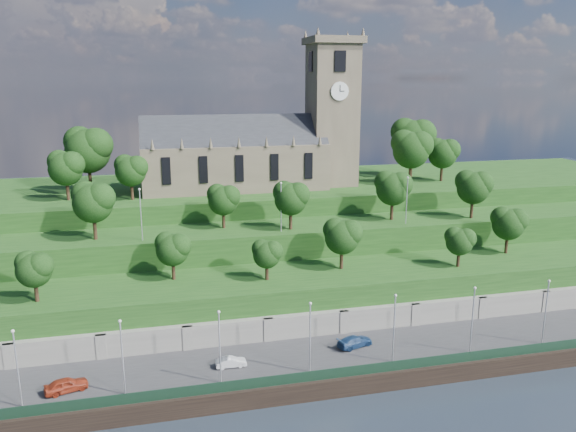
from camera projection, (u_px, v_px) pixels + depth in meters
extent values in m
plane|color=black|center=(333.00, 398.00, 61.68)|extent=(320.00, 320.00, 0.00)
cube|color=#2D2D30|center=(318.00, 363.00, 67.11)|extent=(160.00, 12.00, 2.00)
cube|color=black|center=(333.00, 389.00, 61.37)|extent=(160.00, 0.50, 2.20)
cube|color=#153020|center=(332.00, 374.00, 61.62)|extent=(160.00, 0.10, 1.20)
cube|color=slate|center=(305.00, 330.00, 72.42)|extent=(160.00, 2.00, 5.00)
cube|color=slate|center=(10.00, 364.00, 63.83)|extent=(1.20, 0.60, 5.00)
cube|color=slate|center=(102.00, 355.00, 66.07)|extent=(1.20, 0.60, 5.00)
cube|color=slate|center=(188.00, 345.00, 68.31)|extent=(1.20, 0.60, 5.00)
cube|color=slate|center=(268.00, 337.00, 70.55)|extent=(1.20, 0.60, 5.00)
cube|color=slate|center=(344.00, 329.00, 72.78)|extent=(1.20, 0.60, 5.00)
cube|color=slate|center=(415.00, 322.00, 75.02)|extent=(1.20, 0.60, 5.00)
cube|color=slate|center=(482.00, 315.00, 77.26)|extent=(1.20, 0.60, 5.00)
cube|color=slate|center=(545.00, 308.00, 79.50)|extent=(1.20, 0.60, 5.00)
cube|color=#1A3F15|center=(294.00, 302.00, 77.73)|extent=(160.00, 12.00, 8.00)
cube|color=#1A3F15|center=(277.00, 264.00, 87.65)|extent=(160.00, 10.00, 12.00)
cube|color=#1A3F15|center=(254.00, 222.00, 107.14)|extent=(160.00, 32.00, 15.00)
cube|color=brown|center=(234.00, 166.00, 99.72)|extent=(32.00, 12.00, 8.00)
cube|color=black|center=(234.00, 143.00, 98.76)|extent=(32.00, 10.18, 10.18)
cone|color=brown|center=(152.00, 144.00, 89.74)|extent=(0.70, 0.70, 1.80)
cone|color=brown|center=(182.00, 143.00, 90.79)|extent=(0.70, 0.70, 1.80)
cone|color=brown|center=(211.00, 143.00, 91.83)|extent=(0.70, 0.70, 1.80)
cone|color=brown|center=(239.00, 142.00, 92.88)|extent=(0.70, 0.70, 1.80)
cone|color=brown|center=(266.00, 141.00, 93.92)|extent=(0.70, 0.70, 1.80)
cone|color=brown|center=(293.00, 141.00, 94.97)|extent=(0.70, 0.70, 1.80)
cone|color=brown|center=(320.00, 140.00, 96.01)|extent=(0.70, 0.70, 1.80)
cube|color=black|center=(166.00, 171.00, 91.16)|extent=(1.40, 0.25, 4.50)
cube|color=black|center=(203.00, 170.00, 92.51)|extent=(1.40, 0.25, 4.50)
cube|color=black|center=(239.00, 168.00, 93.85)|extent=(1.40, 0.25, 4.50)
cube|color=black|center=(275.00, 167.00, 95.19)|extent=(1.40, 0.25, 4.50)
cube|color=black|center=(309.00, 166.00, 96.54)|extent=(1.40, 0.25, 4.50)
cube|color=brown|center=(332.00, 116.00, 101.72)|extent=(8.00, 8.00, 25.00)
cube|color=brown|center=(333.00, 41.00, 98.59)|extent=(9.20, 9.20, 1.20)
cone|color=brown|center=(318.00, 31.00, 93.63)|extent=(0.80, 0.80, 1.60)
cone|color=brown|center=(306.00, 35.00, 101.19)|extent=(0.80, 0.80, 1.60)
cone|color=brown|center=(363.00, 32.00, 95.42)|extent=(0.80, 0.80, 1.60)
cone|color=brown|center=(348.00, 35.00, 102.98)|extent=(0.80, 0.80, 1.60)
cube|color=black|center=(340.00, 61.00, 95.59)|extent=(2.00, 0.25, 3.50)
cube|color=black|center=(326.00, 62.00, 103.30)|extent=(2.00, 0.25, 3.50)
cube|color=black|center=(311.00, 62.00, 98.54)|extent=(0.25, 2.00, 3.50)
cube|color=black|center=(355.00, 62.00, 100.36)|extent=(0.25, 2.00, 3.50)
cylinder|color=white|center=(340.00, 91.00, 96.75)|extent=(3.20, 0.30, 3.20)
cylinder|color=white|center=(354.00, 91.00, 101.56)|extent=(0.30, 3.20, 3.20)
cube|color=black|center=(340.00, 88.00, 96.46)|extent=(0.12, 0.05, 1.10)
cube|color=black|center=(342.00, 91.00, 96.67)|extent=(0.80, 0.05, 0.12)
cylinder|color=black|center=(36.00, 291.00, 67.31)|extent=(0.48, 0.48, 2.70)
sphere|color=black|center=(34.00, 270.00, 66.69)|extent=(4.20, 4.20, 4.20)
sphere|color=black|center=(40.00, 266.00, 66.33)|extent=(3.15, 3.15, 3.15)
sphere|color=black|center=(27.00, 263.00, 66.82)|extent=(2.94, 2.94, 2.94)
cylinder|color=black|center=(173.00, 269.00, 74.73)|extent=(0.48, 0.48, 2.80)
sphere|color=black|center=(172.00, 250.00, 74.09)|extent=(4.35, 4.35, 4.35)
sphere|color=black|center=(179.00, 246.00, 73.72)|extent=(3.26, 3.26, 3.26)
sphere|color=black|center=(166.00, 243.00, 74.22)|extent=(3.05, 3.05, 3.05)
cylinder|color=black|center=(267.00, 271.00, 74.66)|extent=(0.47, 0.47, 2.37)
sphere|color=black|center=(267.00, 255.00, 74.12)|extent=(3.68, 3.68, 3.68)
sphere|color=black|center=(273.00, 251.00, 73.80)|extent=(2.76, 2.76, 2.76)
sphere|color=black|center=(261.00, 249.00, 74.23)|extent=(2.58, 2.58, 2.58)
cylinder|color=black|center=(341.00, 258.00, 78.95)|extent=(0.50, 0.50, 3.13)
sphere|color=black|center=(342.00, 237.00, 78.23)|extent=(4.86, 4.86, 4.86)
sphere|color=black|center=(350.00, 233.00, 77.81)|extent=(3.65, 3.65, 3.65)
sphere|color=black|center=(335.00, 230.00, 78.38)|extent=(3.40, 3.40, 3.40)
cylinder|color=black|center=(458.00, 258.00, 79.89)|extent=(0.47, 0.47, 2.48)
sphere|color=black|center=(460.00, 242.00, 79.32)|extent=(3.85, 3.85, 3.85)
sphere|color=black|center=(466.00, 238.00, 78.99)|extent=(2.89, 2.89, 2.89)
sphere|color=black|center=(454.00, 236.00, 79.44)|extent=(2.70, 2.70, 2.70)
cylinder|color=black|center=(507.00, 243.00, 85.93)|extent=(0.50, 0.50, 3.12)
sphere|color=black|center=(508.00, 224.00, 85.21)|extent=(4.85, 4.85, 4.85)
sphere|color=black|center=(516.00, 220.00, 84.79)|extent=(3.64, 3.64, 3.64)
sphere|color=black|center=(502.00, 218.00, 85.36)|extent=(3.40, 3.40, 3.40)
cylinder|color=black|center=(95.00, 227.00, 78.92)|extent=(0.52, 0.52, 3.59)
sphere|color=black|center=(93.00, 203.00, 78.10)|extent=(5.58, 5.58, 5.58)
sphere|color=black|center=(100.00, 198.00, 77.62)|extent=(4.18, 4.18, 4.18)
sphere|color=black|center=(85.00, 195.00, 78.27)|extent=(3.90, 3.90, 3.90)
cylinder|color=black|center=(224.00, 219.00, 85.01)|extent=(0.49, 0.49, 2.92)
sphere|color=black|center=(223.00, 200.00, 84.34)|extent=(4.54, 4.54, 4.54)
sphere|color=black|center=(229.00, 196.00, 83.95)|extent=(3.40, 3.40, 3.40)
sphere|color=black|center=(217.00, 194.00, 84.48)|extent=(3.18, 3.18, 3.18)
cylinder|color=black|center=(291.00, 219.00, 84.33)|extent=(0.50, 0.50, 3.16)
sphere|color=black|center=(291.00, 199.00, 83.60)|extent=(4.92, 4.92, 4.92)
sphere|color=black|center=(298.00, 195.00, 83.18)|extent=(3.69, 3.69, 3.69)
sphere|color=black|center=(284.00, 192.00, 83.75)|extent=(3.45, 3.45, 3.45)
cylinder|color=black|center=(392.00, 209.00, 90.05)|extent=(0.51, 0.51, 3.43)
sphere|color=black|center=(393.00, 189.00, 89.26)|extent=(5.33, 5.33, 5.33)
sphere|color=black|center=(401.00, 184.00, 88.80)|extent=(4.00, 4.00, 4.00)
sphere|color=black|center=(386.00, 182.00, 89.42)|extent=(3.73, 3.73, 3.73)
cylinder|color=black|center=(472.00, 208.00, 91.09)|extent=(0.51, 0.51, 3.39)
sphere|color=black|center=(473.00, 188.00, 90.31)|extent=(5.28, 5.28, 5.28)
sphere|color=black|center=(481.00, 183.00, 89.86)|extent=(3.96, 3.96, 3.96)
sphere|color=black|center=(467.00, 181.00, 90.47)|extent=(3.69, 3.69, 3.69)
cylinder|color=black|center=(68.00, 190.00, 90.28)|extent=(0.51, 0.51, 3.49)
sphere|color=black|center=(66.00, 169.00, 89.48)|extent=(5.42, 5.42, 5.42)
sphere|color=black|center=(72.00, 164.00, 89.01)|extent=(4.07, 4.07, 4.07)
sphere|color=black|center=(59.00, 162.00, 89.65)|extent=(3.80, 3.80, 3.80)
cylinder|color=black|center=(90.00, 178.00, 96.44)|extent=(0.58, 0.58, 4.86)
sphere|color=black|center=(88.00, 151.00, 95.32)|extent=(7.57, 7.57, 7.57)
sphere|color=black|center=(96.00, 145.00, 94.67)|extent=(5.67, 5.67, 5.67)
sphere|color=black|center=(79.00, 142.00, 95.55)|extent=(5.30, 5.30, 5.30)
cylinder|color=black|center=(132.00, 190.00, 90.68)|extent=(0.50, 0.50, 3.16)
sphere|color=black|center=(131.00, 171.00, 89.95)|extent=(4.92, 4.92, 4.92)
sphere|color=black|center=(137.00, 167.00, 89.53)|extent=(3.69, 3.69, 3.69)
sphere|color=black|center=(125.00, 165.00, 90.11)|extent=(3.44, 3.44, 3.44)
cylinder|color=black|center=(410.00, 173.00, 103.54)|extent=(0.55, 0.55, 4.34)
sphere|color=black|center=(411.00, 150.00, 102.54)|extent=(6.75, 6.75, 6.75)
sphere|color=black|center=(420.00, 145.00, 101.96)|extent=(5.06, 5.06, 5.06)
sphere|color=black|center=(404.00, 142.00, 102.75)|extent=(4.73, 4.73, 4.73)
cylinder|color=black|center=(411.00, 164.00, 111.92)|extent=(0.58, 0.58, 5.00)
sphere|color=black|center=(412.00, 140.00, 110.77)|extent=(7.77, 7.77, 7.77)
sphere|color=black|center=(422.00, 134.00, 110.10)|extent=(5.83, 5.83, 5.83)
sphere|color=black|center=(404.00, 132.00, 111.01)|extent=(5.44, 5.44, 5.44)
cylinder|color=black|center=(441.00, 172.00, 107.20)|extent=(0.52, 0.52, 3.54)
sphere|color=black|center=(443.00, 154.00, 106.39)|extent=(5.51, 5.51, 5.51)
sphere|color=black|center=(450.00, 150.00, 105.92)|extent=(4.13, 4.13, 4.13)
sphere|color=black|center=(437.00, 148.00, 106.56)|extent=(3.86, 3.86, 3.86)
cylinder|color=#B2B2B7|center=(18.00, 370.00, 55.42)|extent=(0.16, 0.16, 8.16)
sphere|color=silver|center=(13.00, 331.00, 54.42)|extent=(0.36, 0.36, 0.36)
cylinder|color=#B2B2B7|center=(123.00, 359.00, 57.66)|extent=(0.16, 0.16, 8.16)
sphere|color=silver|center=(120.00, 321.00, 56.66)|extent=(0.36, 0.36, 0.36)
cylinder|color=#B2B2B7|center=(220.00, 349.00, 59.90)|extent=(0.16, 0.16, 8.16)
sphere|color=silver|center=(219.00, 312.00, 58.90)|extent=(0.36, 0.36, 0.36)
cylinder|color=#B2B2B7|center=(310.00, 339.00, 62.14)|extent=(0.16, 0.16, 8.16)
sphere|color=silver|center=(310.00, 303.00, 61.14)|extent=(0.36, 0.36, 0.36)
cylinder|color=#B2B2B7|center=(394.00, 330.00, 64.38)|extent=(0.16, 0.16, 8.16)
sphere|color=silver|center=(396.00, 295.00, 63.38)|extent=(0.36, 0.36, 0.36)
cylinder|color=#B2B2B7|center=(472.00, 321.00, 66.62)|extent=(0.16, 0.16, 8.16)
sphere|color=silver|center=(475.00, 288.00, 65.62)|extent=(0.36, 0.36, 0.36)
cylinder|color=#B2B2B7|center=(545.00, 313.00, 68.86)|extent=(0.16, 0.16, 8.16)
sphere|color=silver|center=(549.00, 281.00, 67.86)|extent=(0.36, 0.36, 0.36)
cylinder|color=#B2B2B7|center=(141.00, 215.00, 78.05)|extent=(0.16, 0.16, 7.18)
sphere|color=silver|center=(139.00, 189.00, 77.16)|extent=(0.36, 0.36, 0.36)
cylinder|color=#B2B2B7|center=(281.00, 208.00, 82.53)|extent=(0.16, 0.16, 7.18)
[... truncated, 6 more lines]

